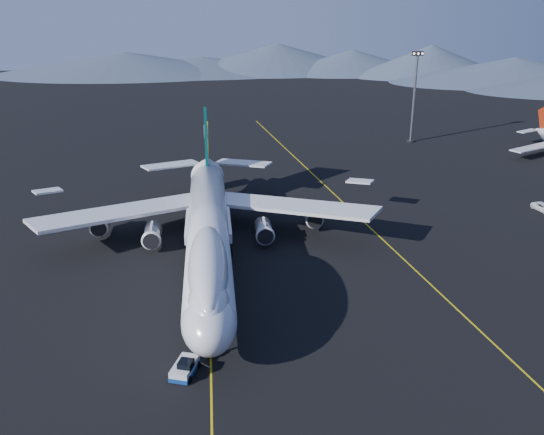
{
  "coord_description": "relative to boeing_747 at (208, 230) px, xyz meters",
  "views": [
    {
      "loc": [
        1.0,
        -89.07,
        41.79
      ],
      "look_at": [
        10.55,
        3.9,
        6.0
      ],
      "focal_mm": 40.0,
      "sensor_mm": 36.0,
      "label": 1
    }
  ],
  "objects": [
    {
      "name": "ground",
      "position": [
        -0.0,
        -0.03,
        -5.81
      ],
      "size": [
        500.0,
        500.0,
        0.0
      ],
      "primitive_type": "plane",
      "color": "black",
      "rests_on": "ground"
    },
    {
      "name": "taxiway_line_main",
      "position": [
        -0.0,
        -0.03,
        -5.8
      ],
      "size": [
        0.25,
        220.0,
        0.01
      ],
      "primitive_type": "cube",
      "color": "gold",
      "rests_on": "ground"
    },
    {
      "name": "taxiway_line_side",
      "position": [
        30.0,
        9.97,
        -5.8
      ],
      "size": [
        28.08,
        198.09,
        0.01
      ],
      "primitive_type": "cube",
      "rotation": [
        0.0,
        0.0,
        0.14
      ],
      "color": "gold",
      "rests_on": "ground"
    },
    {
      "name": "boeing_747",
      "position": [
        0.0,
        0.0,
        0.0
      ],
      "size": [
        59.62,
        72.43,
        19.37
      ],
      "color": "silver",
      "rests_on": "ground"
    },
    {
      "name": "pushback_tug",
      "position": [
        -3.0,
        -29.53,
        -5.19
      ],
      "size": [
        3.68,
        5.06,
        1.98
      ],
      "rotation": [
        0.0,
        0.0,
        -0.33
      ],
      "color": "silver",
      "rests_on": "ground"
    },
    {
      "name": "service_van",
      "position": [
        66.22,
        17.39,
        -5.04
      ],
      "size": [
        3.73,
        5.97,
        1.54
      ],
      "primitive_type": "imported",
      "rotation": [
        0.0,
        0.0,
        0.22
      ],
      "color": "white",
      "rests_on": "ground"
    },
    {
      "name": "floodlight_mast",
      "position": [
        57.96,
        76.05,
        6.95
      ],
      "size": [
        3.11,
        2.33,
        25.2
      ],
      "rotation": [
        0.0,
        0.0,
        0.22
      ],
      "color": "black",
      "rests_on": "ground"
    }
  ]
}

